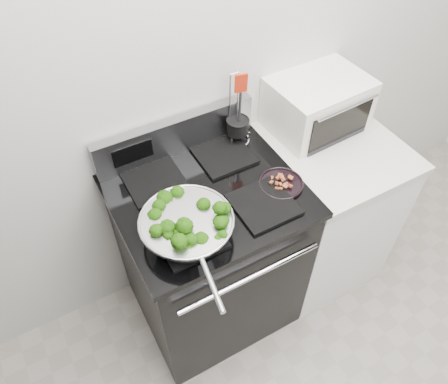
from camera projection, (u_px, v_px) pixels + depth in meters
back_wall at (231, 52)px, 1.84m from camera, size 4.00×0.02×2.70m
gas_range at (210, 255)px, 2.19m from camera, size 0.79×0.69×1.13m
counter at (319, 208)px, 2.43m from camera, size 0.62×0.68×0.92m
skillet at (187, 225)px, 1.66m from camera, size 0.37×0.58×0.08m
broccoli_pile at (186, 222)px, 1.64m from camera, size 0.29×0.29×0.10m
bacon_plate at (281, 182)px, 1.86m from camera, size 0.19×0.19×0.04m
utensil_holder at (238, 130)px, 2.02m from camera, size 0.12×0.12×0.37m
toaster_oven at (317, 104)px, 2.10m from camera, size 0.46×0.36×0.26m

